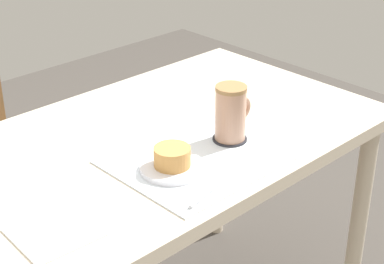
# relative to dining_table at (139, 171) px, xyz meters

# --- Properties ---
(dining_table) EXTENTS (1.30, 0.70, 0.70)m
(dining_table) POSITION_rel_dining_table_xyz_m (0.00, 0.00, 0.00)
(dining_table) COLOR beige
(dining_table) RESTS_ON ground_plane
(placemat) EXTENTS (0.43, 0.32, 0.00)m
(placemat) POSITION_rel_dining_table_xyz_m (0.07, -0.16, 0.08)
(placemat) COLOR white
(placemat) RESTS_ON dining_table
(pastry_plate) EXTENTS (0.15, 0.15, 0.01)m
(pastry_plate) POSITION_rel_dining_table_xyz_m (-0.03, -0.16, 0.09)
(pastry_plate) COLOR white
(pastry_plate) RESTS_ON placemat
(pastry) EXTENTS (0.08, 0.08, 0.04)m
(pastry) POSITION_rel_dining_table_xyz_m (-0.03, -0.16, 0.12)
(pastry) COLOR tan
(pastry) RESTS_ON pastry_plate
(coffee_coaster) EXTENTS (0.09, 0.09, 0.00)m
(coffee_coaster) POSITION_rel_dining_table_xyz_m (0.17, -0.15, 0.08)
(coffee_coaster) COLOR #232328
(coffee_coaster) RESTS_ON placemat
(coffee_mug) EXTENTS (0.11, 0.08, 0.14)m
(coffee_mug) POSITION_rel_dining_table_xyz_m (0.17, -0.15, 0.16)
(coffee_mug) COLOR tan
(coffee_mug) RESTS_ON coffee_coaster
(teaspoon) EXTENTS (0.13, 0.04, 0.01)m
(teaspoon) POSITION_rel_dining_table_xyz_m (-0.05, -0.29, 0.09)
(teaspoon) COLOR silver
(teaspoon) RESTS_ON placemat
(paper_napkin) EXTENTS (0.16, 0.16, 0.00)m
(paper_napkin) POSITION_rel_dining_table_xyz_m (-0.36, -0.17, 0.08)
(paper_napkin) COLOR white
(paper_napkin) RESTS_ON dining_table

